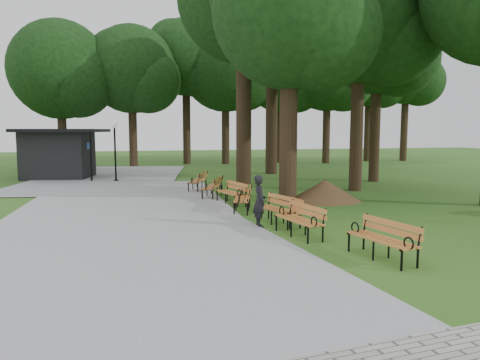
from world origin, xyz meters
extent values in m
plane|color=#2A5819|center=(0.00, 0.00, 0.00)|extent=(100.00, 100.00, 0.00)
cube|color=#949497|center=(-4.00, 3.00, 0.03)|extent=(12.00, 38.00, 0.06)
imported|color=black|center=(0.02, -1.38, 0.76)|extent=(0.37, 0.56, 1.52)
cylinder|color=black|center=(-4.37, 11.81, 1.50)|extent=(0.10, 0.10, 3.01)
sphere|color=white|center=(-4.37, 11.81, 3.10)|extent=(0.32, 0.32, 0.32)
cone|color=#47301C|center=(3.91, 2.60, 0.43)|extent=(2.46, 2.46, 0.87)
cylinder|color=black|center=(2.40, 2.78, 3.35)|extent=(0.70, 0.70, 6.70)
sphere|color=black|center=(2.40, 2.78, 7.33)|extent=(5.94, 5.94, 5.94)
cylinder|color=black|center=(6.65, 5.25, 3.72)|extent=(0.60, 0.60, 7.44)
sphere|color=black|center=(6.65, 5.25, 8.14)|extent=(6.46, 6.46, 6.46)
cylinder|color=black|center=(2.25, 9.19, 4.40)|extent=(0.80, 0.80, 8.80)
cylinder|color=black|center=(5.38, 14.17, 4.18)|extent=(0.76, 0.76, 8.35)
sphere|color=black|center=(5.38, 14.17, 9.14)|extent=(6.56, 6.56, 6.56)
cylinder|color=black|center=(9.50, 8.50, 3.46)|extent=(0.56, 0.56, 6.91)
sphere|color=black|center=(9.50, 8.50, 7.56)|extent=(5.60, 5.60, 5.60)
camera|label=1|loc=(-3.68, -13.96, 2.82)|focal=33.91mm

